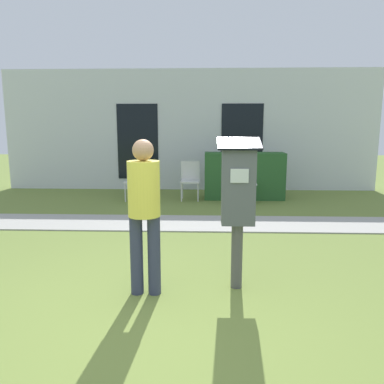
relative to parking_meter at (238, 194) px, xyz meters
name	(u,v)px	position (x,y,z in m)	size (l,w,h in m)	color
ground_plane	(154,322)	(-0.78, -0.77, -1.02)	(40.00, 40.00, 0.00)	olive
sidewalk	(181,223)	(-0.78, 2.64, -1.01)	(12.00, 1.10, 0.02)	#A3A099
building_facade	(190,131)	(-0.78, 6.43, 0.58)	(10.00, 0.26, 3.20)	silver
parking_meter	(238,194)	(0.00, 0.00, 0.00)	(0.44, 0.31, 1.59)	#4C4C4C
person_standing	(144,205)	(-0.94, -0.19, -0.09)	(0.32, 0.32, 1.58)	#333851
outdoor_chair_left	(135,177)	(-1.98, 4.82, -0.49)	(0.44, 0.44, 0.90)	silver
outdoor_chair_middle	(190,177)	(-0.70, 4.91, -0.49)	(0.44, 0.44, 0.90)	silver
outdoor_chair_right	(246,179)	(0.58, 4.69, -0.49)	(0.44, 0.44, 0.90)	silver
hedge_row	(244,176)	(0.57, 5.06, -0.47)	(1.87, 0.60, 1.10)	#285628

